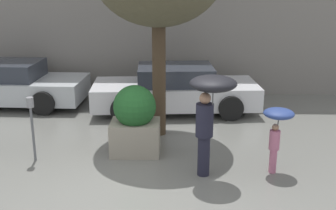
{
  "coord_description": "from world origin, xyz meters",
  "views": [
    {
      "loc": [
        0.83,
        -6.61,
        3.5
      ],
      "look_at": [
        0.66,
        1.6,
        1.05
      ],
      "focal_mm": 45.0,
      "sensor_mm": 36.0,
      "label": 1
    }
  ],
  "objects": [
    {
      "name": "planter_box",
      "position": [
        -0.02,
        1.58,
        0.73
      ],
      "size": [
        1.01,
        0.88,
        1.46
      ],
      "color": "gray",
      "rests_on": "ground"
    },
    {
      "name": "person_adult",
      "position": [
        1.42,
        0.54,
        1.43
      ],
      "size": [
        0.83,
        0.83,
        1.9
      ],
      "rotation": [
        0.0,
        0.0,
        -0.45
      ],
      "color": "#1E1E2D",
      "rests_on": "ground"
    },
    {
      "name": "parking_meter",
      "position": [
        -2.01,
        1.15,
        0.95
      ],
      "size": [
        0.14,
        0.14,
        1.32
      ],
      "color": "#595B60",
      "rests_on": "ground"
    },
    {
      "name": "parked_car_far",
      "position": [
        -4.13,
        5.11,
        0.59
      ],
      "size": [
        4.65,
        2.15,
        1.26
      ],
      "rotation": [
        0.0,
        0.0,
        1.53
      ],
      "color": "#B7BCC1",
      "rests_on": "ground"
    },
    {
      "name": "parked_car_near",
      "position": [
        0.79,
        4.61,
        0.59
      ],
      "size": [
        4.58,
        2.24,
        1.26
      ],
      "rotation": [
        0.0,
        0.0,
        1.63
      ],
      "color": "silver",
      "rests_on": "ground"
    },
    {
      "name": "ground_plane",
      "position": [
        0.0,
        0.0,
        0.0
      ],
      "size": [
        40.0,
        40.0,
        0.0
      ],
      "primitive_type": "plane",
      "color": "slate"
    },
    {
      "name": "person_child",
      "position": [
        2.69,
        0.75,
        0.96
      ],
      "size": [
        0.57,
        0.57,
        1.24
      ],
      "rotation": [
        0.0,
        0.0,
        0.84
      ],
      "color": "#B76684",
      "rests_on": "ground"
    }
  ]
}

